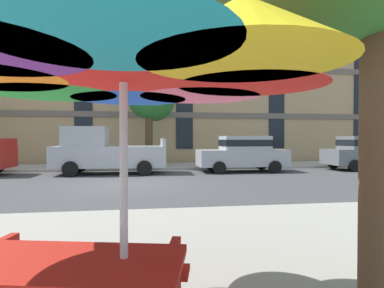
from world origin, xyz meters
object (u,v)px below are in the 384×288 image
object	(u,v)px
sedan_gray	(366,152)
pickup_silver	(105,152)
patio_umbrella	(123,56)
street_tree_middle	(151,100)
sedan_silver	(243,153)

from	to	relation	value
sedan_gray	pickup_silver	bearing A→B (deg)	180.00
sedan_gray	patio_umbrella	world-z (taller)	patio_umbrella
street_tree_middle	sedan_silver	bearing A→B (deg)	-34.43
patio_umbrella	sedan_gray	bearing A→B (deg)	47.19
sedan_silver	street_tree_middle	bearing A→B (deg)	145.57
patio_umbrella	pickup_silver	bearing A→B (deg)	97.64
sedan_silver	street_tree_middle	size ratio (longest dim) A/B	0.87
street_tree_middle	patio_umbrella	size ratio (longest dim) A/B	1.64
pickup_silver	sedan_silver	xyz separation A→B (m)	(6.68, -0.00, -0.08)
street_tree_middle	patio_umbrella	distance (m)	15.87
pickup_silver	sedan_gray	xyz separation A→B (m)	(13.47, -0.00, -0.08)
pickup_silver	patio_umbrella	bearing A→B (deg)	-82.36
street_tree_middle	patio_umbrella	bearing A→B (deg)	-91.76
pickup_silver	street_tree_middle	xyz separation A→B (m)	(2.19, 3.08, 2.83)
pickup_silver	sedan_gray	size ratio (longest dim) A/B	1.16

